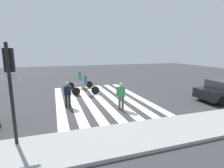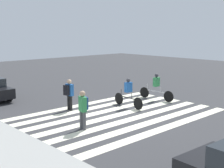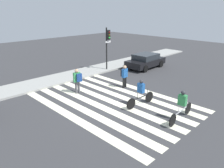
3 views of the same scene
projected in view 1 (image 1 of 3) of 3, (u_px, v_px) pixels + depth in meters
ground_plane at (100, 99)px, 13.21m from camera, size 60.00×60.00×0.00m
sidewalk_curb at (138, 136)px, 7.38m from camera, size 36.00×2.50×0.14m
crosswalk_stripes at (100, 99)px, 13.21m from camera, size 6.40×10.00×0.01m
traffic_light at (10, 76)px, 6.24m from camera, size 0.60×0.50×3.89m
pedestrian_adult_blue_shirt at (67, 93)px, 11.07m from camera, size 0.48×0.40×1.66m
pedestrian_adult_tall_backpack at (121, 94)px, 10.69m from camera, size 0.51×0.48×1.69m
cyclist_far_lane at (86, 85)px, 14.22m from camera, size 2.26×0.42×1.62m
cyclist_mid_street at (80, 80)px, 16.58m from camera, size 2.47×0.41×1.62m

